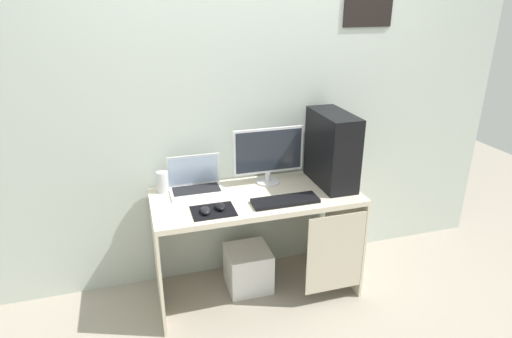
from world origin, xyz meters
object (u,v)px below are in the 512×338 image
pc_tower (332,149)px  subwoofer (248,268)px  mouse_left (220,206)px  mouse_right (205,210)px  keyboard (285,201)px  speaker (163,182)px  laptop (196,184)px  monitor (269,154)px

pc_tower → subwoofer: pc_tower is taller
mouse_left → mouse_right: bearing=-165.3°
keyboard → mouse_left: bearing=177.2°
mouse_left → pc_tower: bearing=12.4°
speaker → subwoofer: size_ratio=0.47×
speaker → subwoofer: speaker is taller
pc_tower → subwoofer: (-0.59, 0.01, -0.84)m
speaker → subwoofer: bearing=-17.8°
speaker → keyboard: (0.71, -0.38, -0.06)m
pc_tower → laptop: size_ratio=1.43×
keyboard → mouse_right: 0.51m
speaker → mouse_left: speaker is taller
speaker → laptop: bearing=-9.4°
monitor → subwoofer: bearing=-148.5°
laptop → speaker: (-0.21, 0.03, 0.02)m
pc_tower → mouse_left: size_ratio=5.17×
subwoofer → monitor: bearing=31.5°
mouse_left → subwoofer: 0.68m
monitor → mouse_left: size_ratio=5.08×
mouse_left → subwoofer: (0.22, 0.19, -0.61)m
subwoofer → speaker: bearing=162.2°
mouse_right → monitor: bearing=33.1°
pc_tower → keyboard: bearing=-153.6°
monitor → keyboard: size_ratio=1.16×
monitor → laptop: (-0.50, 0.02, -0.16)m
mouse_left → subwoofer: size_ratio=0.32×
monitor → mouse_right: 0.62m
laptop → subwoofer: (0.32, -0.13, -0.64)m
laptop → mouse_left: laptop is taller
keyboard → monitor: bearing=91.4°
keyboard → subwoofer: keyboard is taller
monitor → subwoofer: monitor is taller
mouse_left → subwoofer: bearing=40.4°
speaker → mouse_left: (0.30, -0.36, -0.05)m
speaker → mouse_left: bearing=-49.7°
monitor → subwoofer: (-0.18, -0.11, -0.80)m
pc_tower → keyboard: pc_tower is taller
speaker → mouse_right: size_ratio=1.47×
monitor → speaker: bearing=175.3°
monitor → keyboard: bearing=-88.6°
pc_tower → mouse_right: pc_tower is taller
monitor → subwoofer: 0.83m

